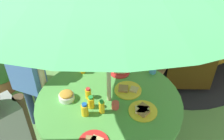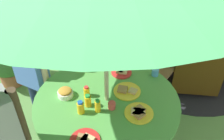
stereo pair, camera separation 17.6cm
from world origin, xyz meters
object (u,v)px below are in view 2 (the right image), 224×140
at_px(potted_plant, 7,57).
at_px(plate_mid_right, 127,91).
at_px(plate_near_left, 139,113).
at_px(juice_bottle_front_edge, 87,92).
at_px(child_in_white_shirt, 136,41).
at_px(dome_tent, 196,19).
at_px(plate_center_back, 122,72).
at_px(wooden_chair, 161,55).
at_px(child_in_blue_shirt, 30,65).
at_px(juice_bottle_center_front, 98,106).
at_px(garden_table, 107,110).
at_px(plate_far_right, 85,140).
at_px(snack_bowl, 65,93).
at_px(cup_near, 155,72).
at_px(juice_bottle_far_left, 85,67).
at_px(juice_bottle_mid_left, 81,107).
at_px(juice_bottle_near_right, 88,101).
at_px(cup_far, 112,105).

distance_m(potted_plant, plate_mid_right, 1.83).
bearing_deg(plate_near_left, juice_bottle_front_edge, 167.34).
distance_m(potted_plant, child_in_white_shirt, 1.71).
bearing_deg(dome_tent, potted_plant, -163.98).
bearing_deg(potted_plant, plate_center_back, -12.28).
relative_size(wooden_chair, plate_near_left, 3.78).
distance_m(child_in_blue_shirt, juice_bottle_front_edge, 0.69).
bearing_deg(juice_bottle_center_front, garden_table, 75.73).
bearing_deg(dome_tent, plate_far_right, -117.99).
xyz_separation_m(child_in_white_shirt, snack_bowl, (-0.49, -0.98, -0.03)).
height_order(dome_tent, cup_near, dome_tent).
height_order(plate_center_back, juice_bottle_far_left, juice_bottle_far_left).
height_order(potted_plant, juice_bottle_front_edge, juice_bottle_front_edge).
relative_size(snack_bowl, cup_near, 1.91).
bearing_deg(garden_table, plate_mid_right, 41.76).
bearing_deg(juice_bottle_center_front, plate_far_right, -92.04).
bearing_deg(juice_bottle_mid_left, cup_near, 49.11).
bearing_deg(child_in_white_shirt, juice_bottle_far_left, -29.07).
relative_size(plate_mid_right, juice_bottle_far_left, 2.33).
relative_size(child_in_blue_shirt, plate_mid_right, 4.93).
xyz_separation_m(dome_tent, cup_near, (-0.43, -1.28, -0.02)).
distance_m(child_in_white_shirt, juice_bottle_far_left, 0.73).
distance_m(snack_bowl, plate_near_left, 0.67).
xyz_separation_m(plate_near_left, juice_bottle_mid_left, (-0.47, -0.10, 0.05)).
xyz_separation_m(garden_table, potted_plant, (-1.54, 0.75, -0.16)).
bearing_deg(dome_tent, plate_mid_right, -119.03).
distance_m(plate_mid_right, plate_far_right, 0.64).
height_order(juice_bottle_near_right, juice_bottle_mid_left, juice_bottle_mid_left).
xyz_separation_m(wooden_chair, juice_bottle_front_edge, (-0.61, -1.11, 0.24)).
bearing_deg(cup_far, plate_far_right, -107.37).
distance_m(dome_tent, plate_mid_right, 1.71).
xyz_separation_m(child_in_white_shirt, child_in_blue_shirt, (-0.96, -0.72, 0.02)).
bearing_deg(snack_bowl, cup_near, 32.55).
height_order(plate_center_back, juice_bottle_mid_left, juice_bottle_mid_left).
distance_m(child_in_blue_shirt, juice_bottle_near_right, 0.78).
bearing_deg(plate_far_right, snack_bowl, 127.16).
bearing_deg(child_in_blue_shirt, juice_bottle_mid_left, -17.32).
xyz_separation_m(plate_center_back, juice_bottle_center_front, (-0.09, -0.55, 0.05)).
distance_m(juice_bottle_near_right, juice_bottle_far_left, 0.49).
relative_size(potted_plant, juice_bottle_near_right, 6.23).
xyz_separation_m(garden_table, juice_bottle_center_front, (-0.04, -0.15, 0.19)).
xyz_separation_m(child_in_white_shirt, plate_center_back, (-0.06, -0.54, -0.05)).
distance_m(plate_mid_right, juice_bottle_center_front, 0.35).
height_order(child_in_blue_shirt, juice_bottle_front_edge, child_in_blue_shirt).
xyz_separation_m(plate_near_left, cup_far, (-0.23, 0.01, 0.02)).
bearing_deg(cup_near, plate_far_right, -115.57).
bearing_deg(cup_far, plate_mid_right, 68.92).
distance_m(snack_bowl, juice_bottle_mid_left, 0.26).
bearing_deg(cup_far, juice_bottle_center_front, -150.05).
height_order(wooden_chair, potted_plant, wooden_chair).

